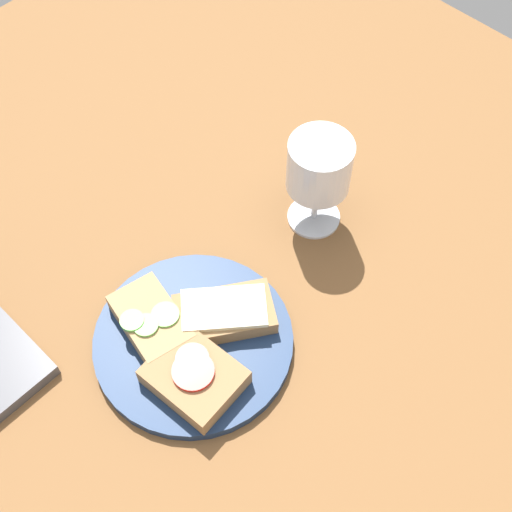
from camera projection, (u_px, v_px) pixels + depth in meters
wooden_table at (219, 372)px, 81.48cm from camera, size 140.00×140.00×3.00cm
plate at (191, 344)px, 80.98cm from camera, size 22.76×22.76×1.42cm
sandwich_with_tomato at (193, 375)px, 76.65cm from camera, size 8.62×10.20×3.04cm
sandwich_with_cheese at (224, 313)px, 80.88cm from camera, size 12.79×11.46×2.72cm
sandwich_with_cucumber at (151, 321)px, 80.22cm from camera, size 8.04×10.99×3.06cm
wine_glass at (319, 170)px, 83.54cm from camera, size 7.72×7.72×13.72cm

